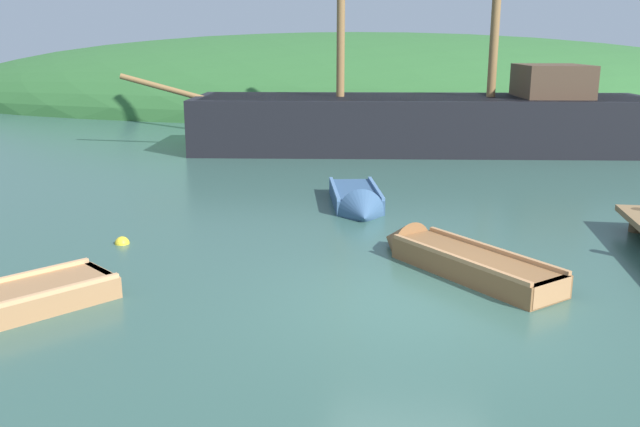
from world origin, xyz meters
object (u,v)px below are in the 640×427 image
object	(u,v)px
rowboat_outer_left	(357,203)
buoy_yellow	(122,244)
rowboat_near_dock	(451,260)
sailing_ship	(425,130)

from	to	relation	value
rowboat_outer_left	buoy_yellow	bearing A→B (deg)	-62.06
rowboat_near_dock	rowboat_outer_left	distance (m)	4.43
rowboat_near_dock	sailing_ship	bearing A→B (deg)	-40.65
rowboat_outer_left	buoy_yellow	world-z (taller)	rowboat_outer_left
sailing_ship	buoy_yellow	xyz separation A→B (m)	(-5.69, -12.40, -0.70)
sailing_ship	rowboat_outer_left	bearing A→B (deg)	73.44
sailing_ship	rowboat_near_dock	size ratio (longest dim) A/B	5.47
buoy_yellow	rowboat_outer_left	bearing A→B (deg)	39.88
rowboat_outer_left	buoy_yellow	size ratio (longest dim) A/B	11.56
sailing_ship	buoy_yellow	bearing A→B (deg)	58.44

